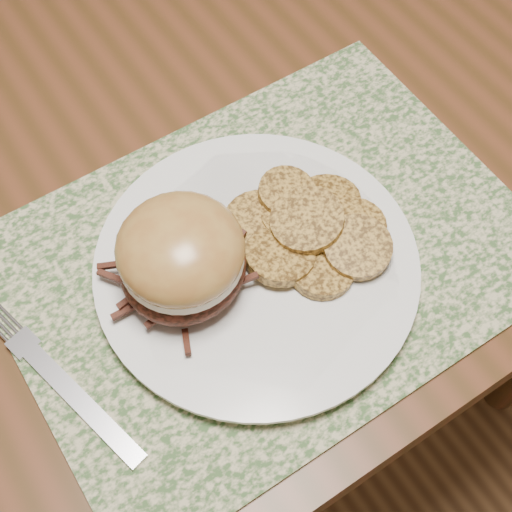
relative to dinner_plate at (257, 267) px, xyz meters
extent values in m
plane|color=#4F321B|center=(-0.23, 0.26, -0.76)|extent=(3.50, 3.50, 0.00)
cylinder|color=#592F19|center=(0.46, 0.65, -0.41)|extent=(0.06, 0.06, 0.71)
cube|color=#3B5A2E|center=(0.02, 0.01, -0.01)|extent=(0.45, 0.33, 0.00)
cylinder|color=white|center=(0.00, 0.00, 0.00)|extent=(0.26, 0.26, 0.02)
ellipsoid|color=black|center=(-0.06, 0.02, 0.03)|extent=(0.13, 0.13, 0.04)
cylinder|color=beige|center=(-0.06, 0.02, 0.05)|extent=(0.12, 0.12, 0.01)
ellipsoid|color=olive|center=(-0.06, 0.02, 0.06)|extent=(0.13, 0.13, 0.06)
cylinder|color=#AA7D32|center=(0.02, 0.03, 0.01)|extent=(0.07, 0.07, 0.01)
cylinder|color=#AA7D32|center=(0.06, 0.04, 0.02)|extent=(0.07, 0.07, 0.02)
cylinder|color=#AA7D32|center=(0.08, 0.02, 0.01)|extent=(0.08, 0.08, 0.02)
cylinder|color=#AA7D32|center=(0.02, -0.01, 0.02)|extent=(0.07, 0.07, 0.02)
cylinder|color=#AA7D32|center=(0.05, 0.00, 0.03)|extent=(0.09, 0.09, 0.02)
cylinder|color=#AA7D32|center=(0.09, -0.02, 0.02)|extent=(0.06, 0.06, 0.01)
cylinder|color=#AA7D32|center=(0.04, -0.04, 0.01)|extent=(0.06, 0.06, 0.02)
cylinder|color=#AA7D32|center=(0.07, -0.04, 0.02)|extent=(0.07, 0.07, 0.02)
cylinder|color=#AA7D32|center=(0.05, 0.02, 0.01)|extent=(0.06, 0.06, 0.01)
cube|color=silver|center=(-0.18, -0.03, -0.01)|extent=(0.05, 0.13, 0.00)
cube|color=silver|center=(-0.20, 0.05, -0.01)|extent=(0.03, 0.02, 0.00)
camera|label=1|loc=(-0.16, -0.24, 0.53)|focal=50.00mm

